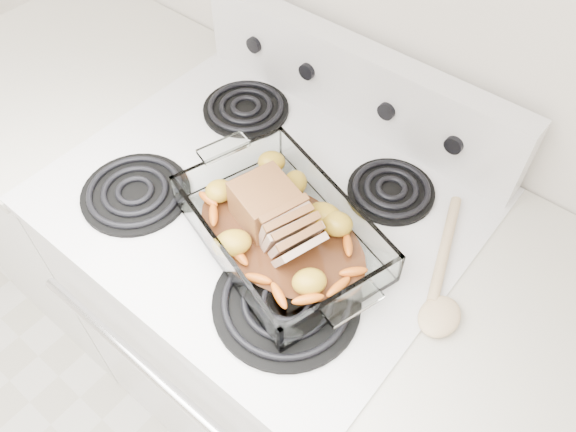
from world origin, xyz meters
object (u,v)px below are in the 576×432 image
Objects in this scene: counter_left at (105,190)px; pork_roast at (269,216)px; electric_range at (270,308)px; baking_dish at (281,233)px.

pork_roast is (0.74, -0.07, 0.52)m from counter_left.
electric_range is 1.20× the size of counter_left.
baking_dish is at bearing -34.30° from electric_range.
electric_range is at bearing 0.10° from counter_left.
counter_left is 2.52× the size of baking_dish.
counter_left is 0.92m from baking_dish.
baking_dish is 1.98× the size of pork_roast.
electric_range reaches higher than baking_dish.
electric_range is 0.52m from pork_roast.
electric_range is 3.02× the size of baking_dish.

